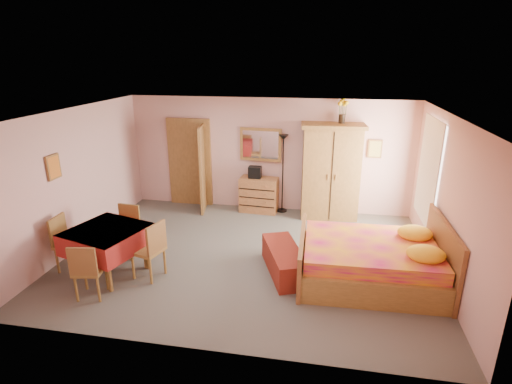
% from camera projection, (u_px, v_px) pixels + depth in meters
% --- Properties ---
extents(floor, '(6.50, 6.50, 0.00)m').
position_uv_depth(floor, '(248.00, 256.00, 7.31)').
color(floor, '#66625A').
rests_on(floor, ground).
extents(ceiling, '(6.50, 6.50, 0.00)m').
position_uv_depth(ceiling, '(247.00, 113.00, 6.46)').
color(ceiling, brown).
rests_on(ceiling, wall_back).
extents(wall_back, '(6.50, 0.10, 2.60)m').
position_uv_depth(wall_back, '(269.00, 155.00, 9.21)').
color(wall_back, '#D7A29C').
rests_on(wall_back, floor).
extents(wall_front, '(6.50, 0.10, 2.60)m').
position_uv_depth(wall_front, '(204.00, 258.00, 4.56)').
color(wall_front, '#D7A29C').
rests_on(wall_front, floor).
extents(wall_left, '(0.10, 5.00, 2.60)m').
position_uv_depth(wall_left, '(76.00, 179.00, 7.43)').
color(wall_left, '#D7A29C').
rests_on(wall_left, floor).
extents(wall_right, '(0.10, 5.00, 2.60)m').
position_uv_depth(wall_right, '(447.00, 201.00, 6.34)').
color(wall_right, '#D7A29C').
rests_on(wall_right, floor).
extents(doorway, '(1.06, 0.12, 2.15)m').
position_uv_depth(doorway, '(190.00, 163.00, 9.59)').
color(doorway, '#9E6B35').
rests_on(doorway, floor).
extents(window, '(0.08, 1.40, 1.95)m').
position_uv_depth(window, '(429.00, 171.00, 7.41)').
color(window, white).
rests_on(window, wall_right).
extents(picture_left, '(0.04, 0.32, 0.42)m').
position_uv_depth(picture_left, '(53.00, 167.00, 6.73)').
color(picture_left, orange).
rests_on(picture_left, wall_left).
extents(picture_back, '(0.30, 0.04, 0.40)m').
position_uv_depth(picture_back, '(375.00, 149.00, 8.70)').
color(picture_back, '#D8BF59').
rests_on(picture_back, wall_back).
extents(chest_of_drawers, '(0.89, 0.49, 0.81)m').
position_uv_depth(chest_of_drawers, '(259.00, 195.00, 9.28)').
color(chest_of_drawers, '#AE6B3B').
rests_on(chest_of_drawers, floor).
extents(wall_mirror, '(0.97, 0.12, 0.76)m').
position_uv_depth(wall_mirror, '(261.00, 145.00, 9.10)').
color(wall_mirror, white).
rests_on(wall_mirror, wall_back).
extents(stereo, '(0.29, 0.21, 0.27)m').
position_uv_depth(stereo, '(255.00, 172.00, 9.12)').
color(stereo, black).
rests_on(stereo, chest_of_drawers).
extents(floor_lamp, '(0.28, 0.28, 1.82)m').
position_uv_depth(floor_lamp, '(283.00, 174.00, 9.13)').
color(floor_lamp, black).
rests_on(floor_lamp, floor).
extents(wardrobe, '(1.40, 0.81, 2.11)m').
position_uv_depth(wardrobe, '(331.00, 172.00, 8.76)').
color(wardrobe, '#A06F36').
rests_on(wardrobe, floor).
extents(sunflower_vase, '(0.21, 0.21, 0.51)m').
position_uv_depth(sunflower_vase, '(342.00, 111.00, 8.41)').
color(sunflower_vase, yellow).
rests_on(sunflower_vase, wardrobe).
extents(bed, '(2.33, 1.86, 1.06)m').
position_uv_depth(bed, '(370.00, 250.00, 6.40)').
color(bed, '#C3135A').
rests_on(bed, floor).
extents(bench, '(0.93, 1.41, 0.44)m').
position_uv_depth(bench, '(284.00, 261.00, 6.70)').
color(bench, maroon).
rests_on(bench, floor).
extents(dining_table, '(1.38, 1.38, 0.81)m').
position_uv_depth(dining_table, '(109.00, 252.00, 6.61)').
color(dining_table, maroon).
rests_on(dining_table, floor).
extents(chair_south, '(0.47, 0.47, 0.90)m').
position_uv_depth(chair_south, '(90.00, 269.00, 5.98)').
color(chair_south, olive).
rests_on(chair_south, floor).
extents(chair_north, '(0.46, 0.46, 0.93)m').
position_uv_depth(chair_north, '(125.00, 232.00, 7.21)').
color(chair_north, '#A67438').
rests_on(chair_north, floor).
extents(chair_west, '(0.45, 0.45, 0.96)m').
position_uv_depth(chair_west, '(71.00, 243.00, 6.74)').
color(chair_west, '#A16F36').
rests_on(chair_west, floor).
extents(chair_east, '(0.55, 0.55, 0.98)m').
position_uv_depth(chair_east, '(148.00, 249.00, 6.50)').
color(chair_east, '#AA7C39').
rests_on(chair_east, floor).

